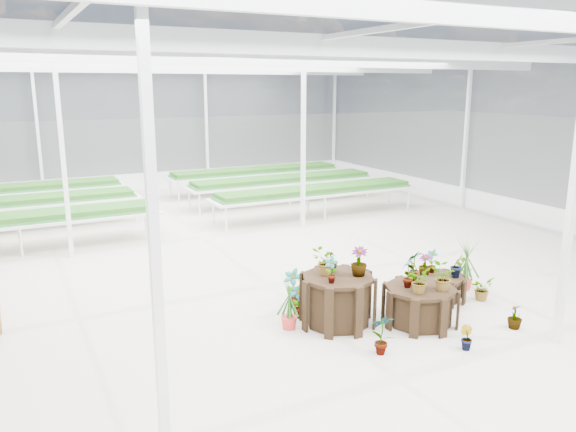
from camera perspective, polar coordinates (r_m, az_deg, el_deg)
name	(u,v)px	position (r m, az deg, el deg)	size (l,w,h in m)	color
ground_plane	(265,291)	(10.74, -2.32, -7.58)	(24.00, 24.00, 0.00)	gray
greenhouse_shell	(264,173)	(10.17, -2.43, 4.36)	(18.00, 24.00, 4.50)	white
steel_frame	(264,173)	(10.17, -2.43, 4.36)	(18.00, 24.00, 4.50)	silver
nursery_benches	(164,201)	(17.20, -12.51, 1.46)	(16.00, 7.00, 0.84)	silver
plinth_tall	(338,300)	(9.20, 5.06, -8.50)	(1.21, 1.21, 0.82)	black
plinth_mid	(420,305)	(9.46, 13.25, -8.83)	(1.19, 1.19, 0.63)	black
plinth_low	(437,288)	(10.61, 14.93, -7.05)	(0.97, 0.97, 0.44)	black
nursery_plants	(398,279)	(9.88, 11.13, -6.34)	(4.31, 3.00, 1.30)	#215017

